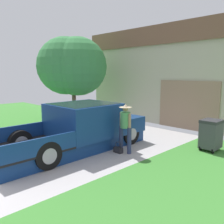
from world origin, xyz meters
The scene contains 6 objects.
pickup_truck centered at (0.28, 4.40, 0.71)m, with size 2.18×5.52×1.59m.
person_with_hat centered at (1.69, 5.14, 0.94)m, with size 0.51×0.41×1.63m.
handbag centered at (1.56, 4.94, 0.11)m, with size 0.31×0.17×0.38m.
house_with_garage centered at (0.24, 12.84, 2.54)m, with size 11.11×6.43×5.02m.
front_yard_tree centered at (-3.92, 7.05, 2.99)m, with size 3.62×3.50×4.57m.
wheeled_trash_bin centered at (3.60, 7.41, 0.58)m, with size 0.60×0.72×1.07m.
Camera 1 is at (6.90, -0.61, 2.62)m, focal length 38.38 mm.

